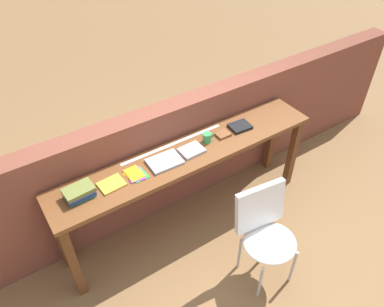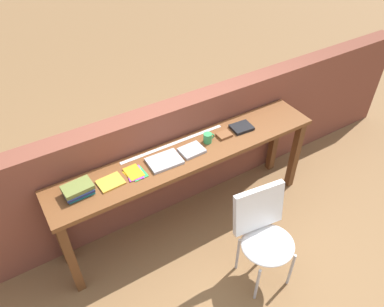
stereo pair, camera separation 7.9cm
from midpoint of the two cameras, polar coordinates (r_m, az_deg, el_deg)
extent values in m
plane|color=brown|center=(3.70, 2.71, -12.85)|extent=(40.00, 40.00, 0.00)
cube|color=brown|center=(3.64, -2.60, -0.39)|extent=(6.00, 0.20, 1.17)
cube|color=brown|center=(3.24, 0.23, -0.05)|extent=(2.50, 0.44, 0.04)
cube|color=#5B341A|center=(3.19, -17.28, -15.10)|extent=(0.07, 0.07, 0.84)
cube|color=#5B341A|center=(4.05, 15.92, -0.27)|extent=(0.07, 0.07, 0.84)
cube|color=#5B341A|center=(3.40, -18.98, -11.12)|extent=(0.07, 0.07, 0.84)
cube|color=#5B341A|center=(4.21, 12.94, 2.15)|extent=(0.07, 0.07, 0.84)
ellipsoid|color=white|center=(3.17, 12.18, -13.40)|extent=(0.49, 0.47, 0.08)
cube|color=white|center=(3.07, 10.83, -8.22)|extent=(0.45, 0.16, 0.40)
cylinder|color=#B2B2B7|center=(3.24, 10.62, -19.05)|extent=(0.02, 0.02, 0.41)
cylinder|color=#B2B2B7|center=(3.37, 15.53, -16.69)|extent=(0.02, 0.02, 0.41)
cylinder|color=#B2B2B7|center=(3.37, 7.67, -14.97)|extent=(0.02, 0.02, 0.41)
cylinder|color=#B2B2B7|center=(3.50, 12.45, -12.92)|extent=(0.02, 0.02, 0.41)
cube|color=#19757A|center=(2.97, -16.08, -5.66)|extent=(0.20, 0.15, 0.03)
cube|color=navy|center=(2.95, -16.22, -5.52)|extent=(0.22, 0.15, 0.02)
cube|color=olive|center=(2.94, -16.32, -5.00)|extent=(0.23, 0.16, 0.04)
cube|color=gold|center=(3.00, -11.57, -4.33)|extent=(0.21, 0.17, 0.02)
cube|color=yellow|center=(3.05, -8.20, -3.07)|extent=(0.14, 0.16, 0.00)
cube|color=green|center=(3.05, -7.56, -3.01)|extent=(0.13, 0.16, 0.00)
cube|color=purple|center=(3.05, -8.02, -2.99)|extent=(0.15, 0.19, 0.00)
cube|color=orange|center=(3.05, -8.15, -2.82)|extent=(0.13, 0.17, 0.00)
cube|color=#9E9EA3|center=(3.12, -3.50, -1.15)|extent=(0.29, 0.21, 0.02)
cube|color=#9E9EA3|center=(3.22, 0.66, 0.48)|extent=(0.21, 0.17, 0.03)
cylinder|color=#338C4C|center=(3.31, 3.08, 2.37)|extent=(0.08, 0.08, 0.09)
torus|color=#338C4C|center=(3.33, 3.70, 2.61)|extent=(0.06, 0.01, 0.06)
cube|color=brown|center=(3.41, 5.60, 2.82)|extent=(0.13, 0.10, 0.02)
cube|color=black|center=(3.51, 8.20, 3.95)|extent=(0.20, 0.17, 0.03)
cube|color=silver|center=(3.31, -2.20, 1.51)|extent=(1.01, 0.03, 0.00)
camera|label=1|loc=(0.04, -89.29, 0.61)|focal=35.00mm
camera|label=2|loc=(0.04, 90.71, -0.61)|focal=35.00mm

